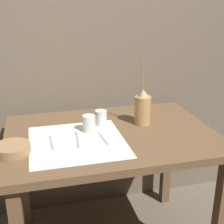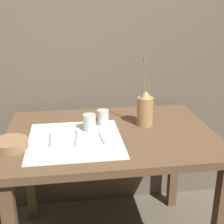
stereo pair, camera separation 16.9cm
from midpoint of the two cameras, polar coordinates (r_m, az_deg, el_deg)
stone_wall_back at (r=2.12m, az=-6.12°, el=12.18°), size 7.00×0.06×2.40m
wooden_table at (r=1.78m, az=-2.97°, el=-6.95°), size 1.15×0.82×0.78m
linen_cloth at (r=1.64m, az=-9.35°, el=-5.41°), size 0.49×0.50×0.00m
pitcher_with_flowers at (r=1.82m, az=3.00°, el=0.69°), size 0.09×0.09×0.42m
wooden_bowl at (r=1.60m, az=-20.74°, el=-6.43°), size 0.17×0.17×0.05m
glass_tumbler_near at (r=1.74m, az=-7.03°, el=-2.12°), size 0.07×0.07×0.09m
glass_tumbler_far at (r=1.82m, az=-4.70°, el=-1.10°), size 0.07×0.07×0.09m
fork_inner at (r=1.65m, az=-13.93°, el=-5.52°), size 0.02×0.18×0.00m
spoon_inner at (r=1.69m, az=-9.21°, el=-4.40°), size 0.04×0.19×0.02m
knife_center at (r=1.65m, az=-4.53°, el=-4.87°), size 0.02×0.18×0.00m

